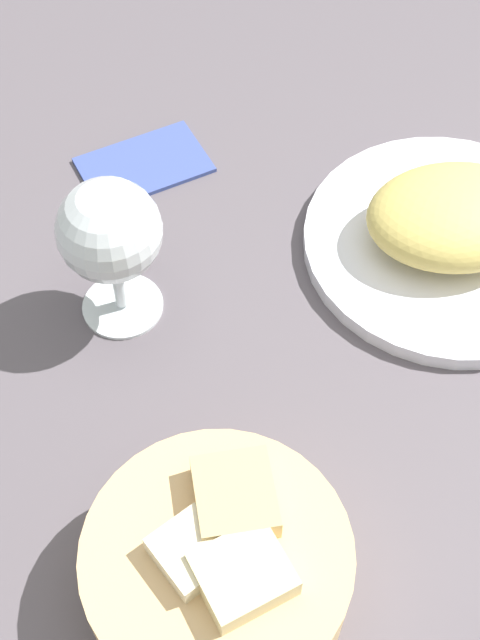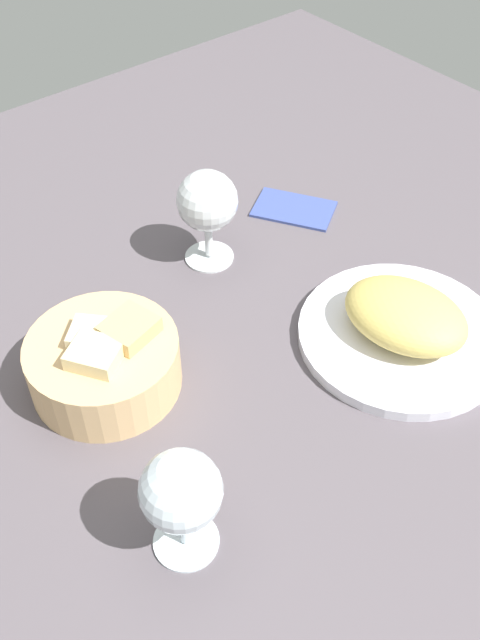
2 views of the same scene
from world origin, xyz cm
name	(u,v)px [view 2 (image 2 of 2)]	position (x,y,z in cm)	size (l,w,h in cm)	color
ground_plane	(264,364)	(0.00, 0.00, -1.00)	(140.00, 140.00, 2.00)	#544D53
plate	(401,335)	(-7.76, -14.17, 0.70)	(23.83, 23.83, 1.40)	white
omelette	(406,315)	(-7.76, -14.17, 4.02)	(14.41, 10.90, 5.24)	#D3BB5E
lettuce_garnish	(448,314)	(-9.67, -19.88, 2.10)	(3.82, 3.82, 1.41)	#45862F
bread_basket	(105,362)	(8.06, 15.52, 3.46)	(16.31, 16.31, 8.00)	tan
wine_glass_near	(207,204)	(17.96, -5.91, 8.56)	(7.65, 7.65, 12.90)	silver
wine_glass_far	(181,494)	(-12.58, 20.11, 8.21)	(7.17, 7.17, 12.34)	silver
folded_napkin	(294,208)	(18.65, -21.44, 0.40)	(11.00, 7.00, 0.80)	#3C4D95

